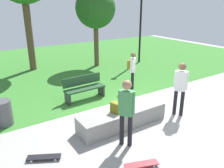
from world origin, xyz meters
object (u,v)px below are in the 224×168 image
Objects in this scene: tree_broad_elm at (95,9)px; trash_bin at (3,113)px; concrete_ledge at (123,118)px; pedestrian_with_backpack at (132,68)px; backpack_on_ledge at (116,107)px; skater_watching at (180,85)px; skateboard_spare at (44,157)px; park_bench_center_lawn at (84,87)px; skater_performing_trick at (126,108)px; lamp_post at (141,13)px; skateboard_by_ledge at (141,164)px.

tree_broad_elm reaches higher than trash_bin.
concrete_ledge is 1.75× the size of pedestrian_with_backpack.
skater_watching is (2.21, -0.44, 0.38)m from backpack_on_ledge.
skateboard_spare is 3.70m from park_bench_center_lawn.
skater_watching is 5.59m from trash_bin.
backpack_on_ledge is at bearing -115.14° from tree_broad_elm.
lamp_post is (5.97, 6.64, 1.90)m from skater_performing_trick.
skater_watching is 0.36× the size of lamp_post.
tree_broad_elm reaches higher than skateboard_spare.
tree_broad_elm reaches higher than backpack_on_ledge.
pedestrian_with_backpack is (0.19, 2.73, -0.10)m from skater_watching.
skater_performing_trick is at bearing -170.50° from skater_watching.
skateboard_by_ledge is 0.19× the size of tree_broad_elm.
skateboard_spare is 0.18× the size of tree_broad_elm.
skateboard_spare is 0.49× the size of park_bench_center_lawn.
lamp_post is at bearing 46.68° from concrete_ledge.
park_bench_center_lawn reaches higher than skateboard_by_ledge.
pedestrian_with_backpack reaches higher than skateboard_spare.
backpack_on_ledge is at bearing 168.78° from skater_watching.
skater_watching is 7.40m from lamp_post.
pedestrian_with_backpack is at bearing 2.88° from trash_bin.
trash_bin is (-0.50, 2.30, 0.33)m from skateboard_spare.
skateboard_by_ledge is 10.17m from lamp_post.
pedestrian_with_backpack is at bearing 46.94° from concrete_ledge.
concrete_ledge is at bearing 67.40° from skateboard_by_ledge.
backpack_on_ledge reaches higher than concrete_ledge.
tree_broad_elm reaches higher than skater_watching.
park_bench_center_lawn is at bearing -148.92° from lamp_post.
concrete_ledge is 1.91m from skateboard_by_ledge.
skateboard_by_ledge and skateboard_spare have the same top height.
concrete_ledge is at bearing -33.79° from trash_bin.
skateboard_spare is at bearing -128.11° from tree_broad_elm.
park_bench_center_lawn is at bearing 80.95° from skateboard_by_ledge.
skater_performing_trick reaches higher than skater_watching.
pedestrian_with_backpack is at bearing 28.79° from skateboard_spare.
pedestrian_with_backpack is at bearing 86.10° from skater_watching.
skateboard_by_ledge is (-0.21, -0.90, -1.00)m from skater_performing_trick.
tree_broad_elm is at bearing 164.57° from lamp_post.
park_bench_center_lawn is 2.04× the size of trash_bin.
skater_performing_trick is 2.31m from skateboard_spare.
skater_watching is 1.11× the size of park_bench_center_lawn.
skater_watching is (1.95, -0.45, 0.80)m from concrete_ledge.
lamp_post is (7.97, 6.06, 2.90)m from skateboard_spare.
park_bench_center_lawn is at bearing -125.21° from tree_broad_elm.
skater_performing_trick is (-0.26, -0.85, 0.39)m from backpack_on_ledge.
park_bench_center_lawn is at bearing -21.44° from backpack_on_ledge.
skater_watching is 2.24× the size of skateboard_spare.
backpack_on_ledge is at bearing -36.36° from trash_bin.
concrete_ledge is 3.44× the size of skateboard_by_ledge.
pedestrian_with_backpack reaches higher than concrete_ledge.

